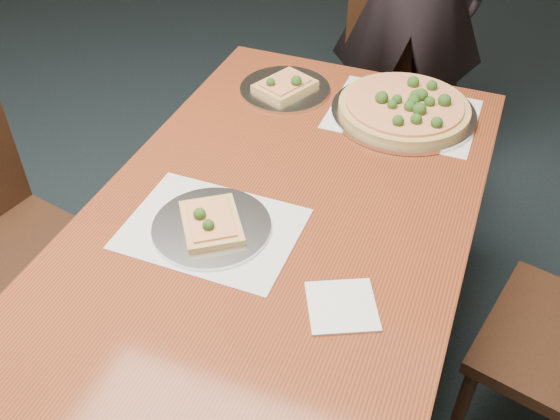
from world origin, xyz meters
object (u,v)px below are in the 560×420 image
(slice_plate_far, at_px, (285,87))
(slice_plate_near, at_px, (211,225))
(chair_far, at_px, (396,76))
(pizza_pan, at_px, (405,108))
(dining_table, at_px, (280,237))

(slice_plate_far, bearing_deg, slice_plate_near, -84.12)
(chair_far, xyz_separation_m, slice_plate_near, (-0.16, -1.29, 0.25))
(pizza_pan, relative_size, slice_plate_far, 1.51)
(dining_table, distance_m, pizza_pan, 0.57)
(chair_far, distance_m, slice_plate_far, 0.72)
(pizza_pan, bearing_deg, dining_table, -109.08)
(dining_table, xyz_separation_m, slice_plate_near, (-0.12, -0.12, 0.11))
(dining_table, height_order, slice_plate_near, slice_plate_near)
(chair_far, xyz_separation_m, slice_plate_far, (-0.23, -0.64, 0.25))
(pizza_pan, relative_size, slice_plate_near, 1.51)
(dining_table, height_order, pizza_pan, pizza_pan)
(pizza_pan, xyz_separation_m, slice_plate_far, (-0.37, -0.00, -0.01))
(pizza_pan, bearing_deg, slice_plate_far, -179.98)
(slice_plate_near, relative_size, slice_plate_far, 1.00)
(dining_table, height_order, chair_far, chair_far)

